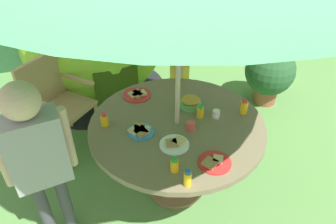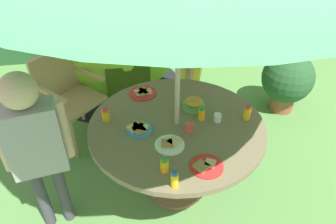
# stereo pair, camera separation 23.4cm
# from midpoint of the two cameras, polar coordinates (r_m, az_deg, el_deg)

# --- Properties ---
(ground_plane) EXTENTS (10.00, 10.00, 0.02)m
(ground_plane) POSITION_cam_midpoint_polar(r_m,az_deg,el_deg) (2.91, 3.71, -13.68)
(ground_plane) COLOR #548442
(garden_table) EXTENTS (1.33, 1.33, 0.73)m
(garden_table) POSITION_cam_midpoint_polar(r_m,az_deg,el_deg) (2.47, 4.26, -4.39)
(garden_table) COLOR brown
(garden_table) RESTS_ON ground_plane
(wooden_chair) EXTENTS (0.66, 0.67, 0.93)m
(wooden_chair) POSITION_cam_midpoint_polar(r_m,az_deg,el_deg) (3.22, -15.86, 3.37)
(wooden_chair) COLOR tan
(wooden_chair) RESTS_ON ground_plane
(dome_tent) EXTENTS (1.96, 1.96, 1.37)m
(dome_tent) POSITION_cam_midpoint_polar(r_m,az_deg,el_deg) (3.95, -8.32, 13.07)
(dome_tent) COLOR #8CC633
(dome_tent) RESTS_ON ground_plane
(potted_plant) EXTENTS (0.57, 0.57, 0.71)m
(potted_plant) POSITION_cam_midpoint_polar(r_m,az_deg,el_deg) (3.86, 22.36, 5.41)
(potted_plant) COLOR brown
(potted_plant) RESTS_ON ground_plane
(child_in_yellow_shirt) EXTENTS (0.29, 0.42, 1.31)m
(child_in_yellow_shirt) POSITION_cam_midpoint_polar(r_m,az_deg,el_deg) (3.16, 6.58, 10.24)
(child_in_yellow_shirt) COLOR #3F3F47
(child_in_yellow_shirt) RESTS_ON ground_plane
(child_in_grey_shirt) EXTENTS (0.45, 0.25, 1.34)m
(child_in_grey_shirt) POSITION_cam_midpoint_polar(r_m,az_deg,el_deg) (2.18, -20.17, -4.74)
(child_in_grey_shirt) COLOR #3F3F47
(child_in_grey_shirt) RESTS_ON ground_plane
(snack_bowl) EXTENTS (0.17, 0.17, 0.08)m
(snack_bowl) POSITION_cam_midpoint_polar(r_m,az_deg,el_deg) (2.54, 7.33, 1.37)
(snack_bowl) COLOR #66B259
(snack_bowl) RESTS_ON garden_table
(plate_front_edge) EXTENTS (0.21, 0.21, 0.03)m
(plate_front_edge) POSITION_cam_midpoint_polar(r_m,az_deg,el_deg) (2.19, 3.43, -5.92)
(plate_front_edge) COLOR white
(plate_front_edge) RESTS_ON garden_table
(plate_far_right) EXTENTS (0.19, 0.19, 0.03)m
(plate_far_right) POSITION_cam_midpoint_polar(r_m,az_deg,el_deg) (2.31, -2.38, -3.09)
(plate_far_right) COLOR #338CD8
(plate_far_right) RESTS_ON garden_table
(plate_mid_right) EXTENTS (0.22, 0.22, 0.03)m
(plate_mid_right) POSITION_cam_midpoint_polar(r_m,az_deg,el_deg) (2.07, 10.13, -9.70)
(plate_mid_right) COLOR red
(plate_mid_right) RESTS_ON garden_table
(plate_center_front) EXTENTS (0.23, 0.23, 0.03)m
(plate_center_front) POSITION_cam_midpoint_polar(r_m,az_deg,el_deg) (2.71, -2.08, 3.44)
(plate_center_front) COLOR red
(plate_center_front) RESTS_ON garden_table
(juice_bottle_near_left) EXTENTS (0.06, 0.06, 0.12)m
(juice_bottle_near_left) POSITION_cam_midpoint_polar(r_m,az_deg,el_deg) (2.50, 16.70, -0.20)
(juice_bottle_near_left) COLOR yellow
(juice_bottle_near_left) RESTS_ON garden_table
(juice_bottle_near_right) EXTENTS (0.05, 0.05, 0.11)m
(juice_bottle_near_right) POSITION_cam_midpoint_polar(r_m,az_deg,el_deg) (2.42, 8.83, -0.48)
(juice_bottle_near_right) COLOR yellow
(juice_bottle_near_right) RESTS_ON garden_table
(juice_bottle_far_left) EXTENTS (0.05, 0.05, 0.11)m
(juice_bottle_far_left) POSITION_cam_midpoint_polar(r_m,az_deg,el_deg) (1.99, 2.78, -9.71)
(juice_bottle_far_left) COLOR yellow
(juice_bottle_far_left) RESTS_ON garden_table
(juice_bottle_center_back) EXTENTS (0.06, 0.06, 0.11)m
(juice_bottle_center_back) POSITION_cam_midpoint_polar(r_m,az_deg,el_deg) (2.41, -8.48, -0.68)
(juice_bottle_center_back) COLOR yellow
(juice_bottle_center_back) RESTS_ON garden_table
(juice_bottle_mid_left) EXTENTS (0.05, 0.05, 0.12)m
(juice_bottle_mid_left) POSITION_cam_midpoint_polar(r_m,az_deg,el_deg) (1.91, 4.79, -12.20)
(juice_bottle_mid_left) COLOR yellow
(juice_bottle_mid_left) RESTS_ON garden_table
(cup_near) EXTENTS (0.06, 0.06, 0.06)m
(cup_near) POSITION_cam_midpoint_polar(r_m,az_deg,el_deg) (2.44, 11.64, -1.11)
(cup_near) COLOR white
(cup_near) RESTS_ON garden_table
(cup_far) EXTENTS (0.06, 0.06, 0.07)m
(cup_far) POSITION_cam_midpoint_polar(r_m,az_deg,el_deg) (2.31, 6.73, -2.89)
(cup_far) COLOR #E04C47
(cup_far) RESTS_ON garden_table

